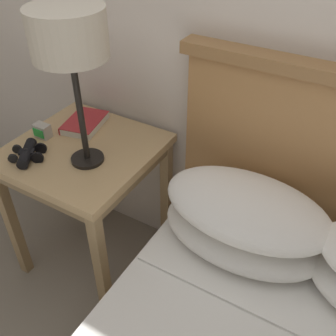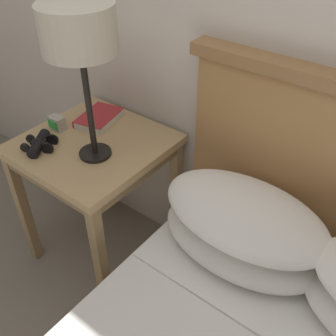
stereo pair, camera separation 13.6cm
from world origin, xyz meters
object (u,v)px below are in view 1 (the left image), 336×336
Objects in this scene: binoculars_pair at (27,153)px; alarm_clock at (42,131)px; book_on_nightstand at (84,123)px; table_lamp at (69,38)px; nightstand at (85,165)px.

alarm_clock is (-0.06, 0.14, 0.01)m from binoculars_pair.
alarm_clock reaches higher than binoculars_pair.
alarm_clock is at bearing -121.09° from book_on_nightstand.
table_lamp is 0.54m from alarm_clock.
book_on_nightstand is (-0.18, 0.19, -0.47)m from table_lamp.
nightstand is at bearing 50.12° from binoculars_pair.
table_lamp is at bearing -47.58° from book_on_nightstand.
nightstand is at bearing 6.30° from alarm_clock.
table_lamp is at bearing 26.76° from binoculars_pair.
binoculars_pair reaches higher than book_on_nightstand.
alarm_clock reaches higher than nightstand.
book_on_nightstand is 0.19m from alarm_clock.
nightstand is 0.59m from table_lamp.
alarm_clock is (-0.27, 0.03, -0.46)m from table_lamp.
book_on_nightstand is 1.49× the size of binoculars_pair.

